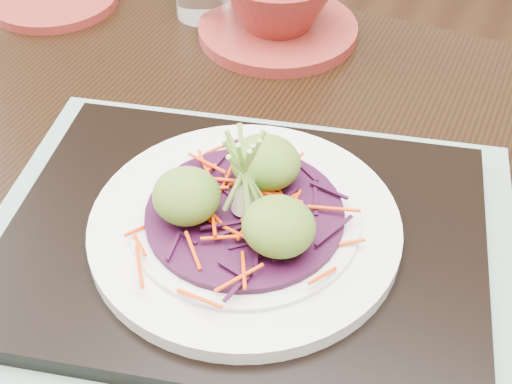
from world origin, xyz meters
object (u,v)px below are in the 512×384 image
at_px(serving_tray, 245,240).
at_px(white_plate, 245,225).
at_px(terracotta_bowl_set, 278,8).
at_px(dining_table, 235,290).

height_order(serving_tray, white_plate, white_plate).
distance_m(serving_tray, terracotta_bowl_set, 0.33).
distance_m(dining_table, terracotta_bowl_set, 0.32).
xyz_separation_m(dining_table, white_plate, (0.02, -0.03, 0.12)).
relative_size(white_plate, terracotta_bowl_set, 1.06).
bearing_deg(serving_tray, dining_table, 118.85).
xyz_separation_m(serving_tray, terracotta_bowl_set, (-0.11, 0.31, 0.02)).
xyz_separation_m(white_plate, terracotta_bowl_set, (-0.11, 0.31, 0.01)).
relative_size(serving_tray, terracotta_bowl_set, 1.63).
height_order(dining_table, serving_tray, serving_tray).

